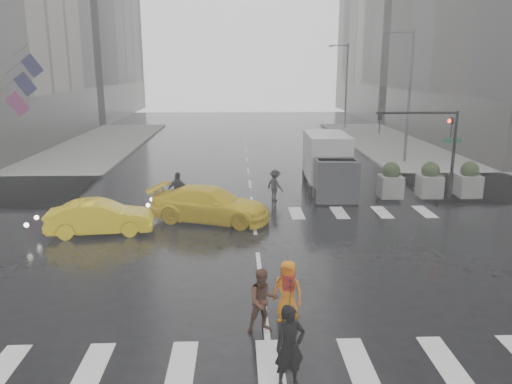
{
  "coord_description": "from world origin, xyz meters",
  "views": [
    {
      "loc": [
        -0.7,
        -16.0,
        6.53
      ],
      "look_at": [
        -0.02,
        2.0,
        2.02
      ],
      "focal_mm": 35.0,
      "sensor_mm": 36.0,
      "label": 1
    }
  ],
  "objects_px": {
    "taxi_mid": "(100,217)",
    "box_truck": "(329,162)",
    "pedestrian_brown": "(263,301)",
    "pedestrian_orange": "(288,291)",
    "traffic_signal_pole": "(435,137)"
  },
  "relations": [
    {
      "from": "taxi_mid",
      "to": "box_truck",
      "type": "height_order",
      "value": "box_truck"
    },
    {
      "from": "pedestrian_brown",
      "to": "pedestrian_orange",
      "type": "height_order",
      "value": "pedestrian_orange"
    },
    {
      "from": "taxi_mid",
      "to": "box_truck",
      "type": "bearing_deg",
      "value": -64.72
    },
    {
      "from": "taxi_mid",
      "to": "box_truck",
      "type": "relative_size",
      "value": 0.72
    },
    {
      "from": "traffic_signal_pole",
      "to": "box_truck",
      "type": "relative_size",
      "value": 0.78
    },
    {
      "from": "pedestrian_brown",
      "to": "taxi_mid",
      "type": "relative_size",
      "value": 0.4
    },
    {
      "from": "box_truck",
      "to": "pedestrian_brown",
      "type": "bearing_deg",
      "value": -104.88
    },
    {
      "from": "pedestrian_brown",
      "to": "pedestrian_orange",
      "type": "bearing_deg",
      "value": 25.16
    },
    {
      "from": "pedestrian_orange",
      "to": "box_truck",
      "type": "bearing_deg",
      "value": 100.51
    },
    {
      "from": "traffic_signal_pole",
      "to": "taxi_mid",
      "type": "height_order",
      "value": "traffic_signal_pole"
    },
    {
      "from": "pedestrian_brown",
      "to": "box_truck",
      "type": "bearing_deg",
      "value": 60.93
    },
    {
      "from": "traffic_signal_pole",
      "to": "box_truck",
      "type": "distance_m",
      "value": 5.46
    },
    {
      "from": "pedestrian_orange",
      "to": "taxi_mid",
      "type": "bearing_deg",
      "value": 157.53
    },
    {
      "from": "traffic_signal_pole",
      "to": "pedestrian_orange",
      "type": "relative_size",
      "value": 2.68
    },
    {
      "from": "traffic_signal_pole",
      "to": "box_truck",
      "type": "xyz_separation_m",
      "value": [
        -4.85,
        1.93,
        -1.59
      ]
    }
  ]
}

